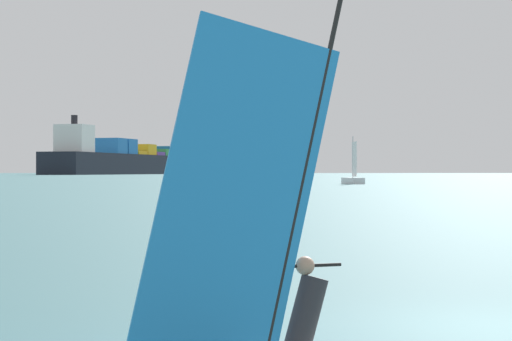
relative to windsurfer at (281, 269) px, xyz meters
The scene contains 5 objects.
ground_plane 4.17m from the windsurfer, 37.68° to the left, with size 4000.00×4000.00×0.00m, color #386066.
windsurfer is the anchor object (origin of this frame).
cargo_ship 598.86m from the windsurfer, 99.48° to the left, with size 76.50×193.36×37.10m.
distant_headland 1295.13m from the windsurfer, 99.68° to the left, with size 1095.94×438.23×24.84m, color #60665B.
small_sailboat 141.70m from the windsurfer, 83.65° to the left, with size 3.53×7.42×8.38m.
Camera 1 is at (-3.39, -12.23, 2.26)m, focal length 60.08 mm.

